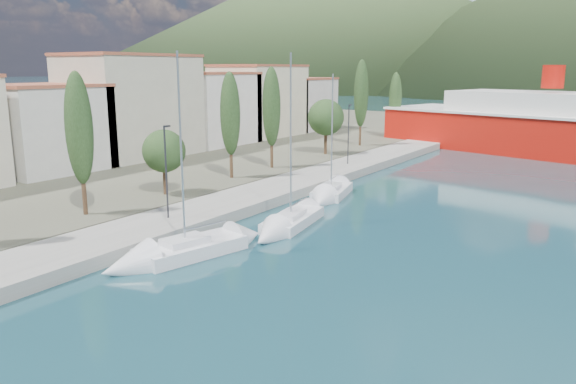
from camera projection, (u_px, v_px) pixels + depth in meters
The scene contains 9 objects.
ground at pixel (561, 119), 119.34m from camera, with size 1400.00×1400.00×0.00m, color #1A434D.
quay at pixel (277, 190), 47.34m from camera, with size 5.00×88.00×0.80m, color gray.
land_strip at pixel (87, 145), 75.88m from camera, with size 70.00×148.00×0.70m, color #565644.
town_buildings at pixel (170, 110), 67.46m from camera, with size 9.20×69.20×11.30m.
tree_row at pixel (273, 116), 55.41m from camera, with size 4.14×63.49×10.85m.
lamp_posts at pixel (188, 164), 37.88m from camera, with size 0.15×45.65×6.06m.
sailboat_near at pixel (159, 258), 30.49m from camera, with size 4.41×8.93×12.32m.
sailboat_mid at pixel (281, 228), 36.27m from camera, with size 3.69×8.79×12.28m.
sailboat_far at pixel (327, 197), 45.23m from camera, with size 4.21×7.80×10.93m.
Camera 1 is at (17.18, -12.17, 10.39)m, focal length 35.00 mm.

